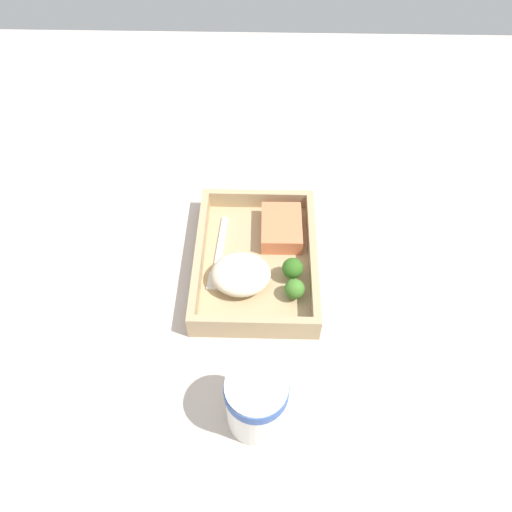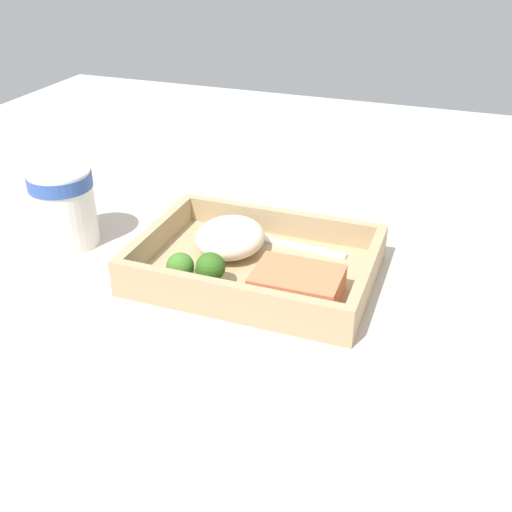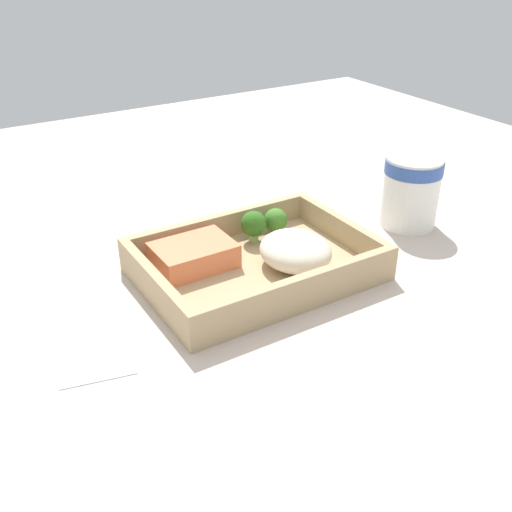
% 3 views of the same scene
% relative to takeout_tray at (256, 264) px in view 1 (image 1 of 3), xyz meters
% --- Properties ---
extents(ground_plane, '(1.60, 1.60, 0.02)m').
position_rel_takeout_tray_xyz_m(ground_plane, '(0.00, 0.00, -0.02)').
color(ground_plane, beige).
extents(takeout_tray, '(0.28, 0.20, 0.01)m').
position_rel_takeout_tray_xyz_m(takeout_tray, '(0.00, 0.00, 0.00)').
color(takeout_tray, tan).
rests_on(takeout_tray, ground_plane).
extents(tray_rim, '(0.28, 0.20, 0.03)m').
position_rel_takeout_tray_xyz_m(tray_rim, '(0.00, 0.00, 0.02)').
color(tray_rim, tan).
rests_on(tray_rim, takeout_tray).
extents(salmon_fillet, '(0.10, 0.07, 0.03)m').
position_rel_takeout_tray_xyz_m(salmon_fillet, '(-0.06, 0.04, 0.02)').
color(salmon_fillet, '#E3774C').
rests_on(salmon_fillet, takeout_tray).
extents(mashed_potatoes, '(0.09, 0.10, 0.04)m').
position_rel_takeout_tray_xyz_m(mashed_potatoes, '(0.04, -0.02, 0.03)').
color(mashed_potatoes, beige).
rests_on(mashed_potatoes, takeout_tray).
extents(broccoli_floret_1, '(0.03, 0.03, 0.04)m').
position_rel_takeout_tray_xyz_m(broccoli_floret_1, '(0.07, 0.06, 0.03)').
color(broccoli_floret_1, '#789F53').
rests_on(broccoli_floret_1, takeout_tray).
extents(broccoli_floret_2, '(0.03, 0.03, 0.04)m').
position_rel_takeout_tray_xyz_m(broccoli_floret_2, '(0.03, 0.06, 0.03)').
color(broccoli_floret_2, '#83AB67').
rests_on(broccoli_floret_2, takeout_tray).
extents(fork, '(0.16, 0.03, 0.00)m').
position_rel_takeout_tray_xyz_m(fork, '(-0.01, -0.06, 0.01)').
color(fork, silver).
rests_on(fork, takeout_tray).
extents(paper_cup, '(0.08, 0.08, 0.10)m').
position_rel_takeout_tray_xyz_m(paper_cup, '(0.26, 0.01, 0.05)').
color(paper_cup, white).
rests_on(paper_cup, ground_plane).
extents(receipt_slip, '(0.11, 0.17, 0.00)m').
position_rel_takeout_tray_xyz_m(receipt_slip, '(-0.21, -0.01, -0.00)').
color(receipt_slip, white).
rests_on(receipt_slip, ground_plane).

